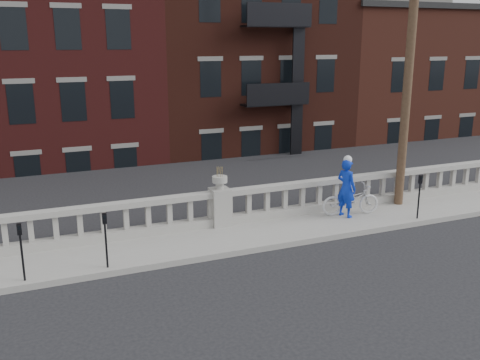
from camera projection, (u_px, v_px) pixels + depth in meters
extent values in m
plane|color=black|center=(281.00, 284.00, 12.26)|extent=(120.00, 120.00, 0.00)
cube|color=gray|center=(232.00, 238.00, 14.91)|extent=(32.00, 2.20, 0.15)
cube|color=gray|center=(220.00, 221.00, 15.71)|extent=(28.00, 0.34, 0.25)
cube|color=gray|center=(220.00, 194.00, 15.49)|extent=(28.00, 0.34, 0.16)
cube|color=gray|center=(220.00, 207.00, 15.60)|extent=(0.55, 0.55, 1.10)
cylinder|color=gray|center=(220.00, 185.00, 15.43)|extent=(0.24, 0.24, 0.20)
cylinder|color=gray|center=(220.00, 179.00, 15.39)|extent=(0.44, 0.44, 0.18)
cube|color=#605E59|center=(217.00, 299.00, 16.71)|extent=(36.00, 0.50, 5.15)
cube|color=black|center=(107.00, 200.00, 36.72)|extent=(80.00, 44.00, 0.50)
cube|color=#595651|center=(127.00, 274.00, 19.80)|extent=(16.00, 7.00, 4.00)
cube|color=#595651|center=(332.00, 55.00, 48.86)|extent=(14.00, 14.00, 18.00)
cube|color=#4D1716|center=(40.00, 107.00, 28.02)|extent=(10.00, 14.00, 14.00)
cube|color=#3C1710|center=(219.00, 86.00, 31.58)|extent=(10.00, 14.00, 15.50)
cube|color=#58251A|center=(358.00, 108.00, 35.79)|extent=(10.00, 14.00, 12.00)
cube|color=black|center=(364.00, 12.00, 34.22)|extent=(10.30, 14.30, 0.30)
cylinder|color=#422D1E|center=(410.00, 49.00, 16.48)|extent=(0.28, 0.28, 10.00)
cylinder|color=black|center=(22.00, 258.00, 11.96)|extent=(0.05, 0.05, 1.10)
cube|color=black|center=(19.00, 229.00, 11.78)|extent=(0.10, 0.08, 0.26)
cube|color=black|center=(19.00, 228.00, 11.73)|extent=(0.06, 0.01, 0.08)
cylinder|color=black|center=(106.00, 246.00, 12.65)|extent=(0.05, 0.05, 1.10)
cube|color=black|center=(104.00, 219.00, 12.48)|extent=(0.10, 0.08, 0.26)
cube|color=black|center=(105.00, 218.00, 12.43)|extent=(0.06, 0.01, 0.08)
cylinder|color=black|center=(419.00, 201.00, 16.15)|extent=(0.05, 0.05, 1.10)
cube|color=black|center=(421.00, 179.00, 15.98)|extent=(0.10, 0.08, 0.26)
cube|color=black|center=(422.00, 178.00, 15.93)|extent=(0.06, 0.01, 0.08)
imported|color=silver|center=(351.00, 200.00, 16.55)|extent=(1.91, 1.00, 0.95)
imported|color=#0C2AB6|center=(346.00, 188.00, 16.26)|extent=(0.62, 0.76, 1.81)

